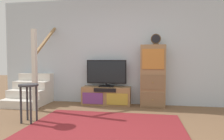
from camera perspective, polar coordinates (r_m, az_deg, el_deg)
back_wall at (r=5.06m, az=2.24°, el=5.53°), size 6.40×0.12×2.70m
area_rug at (r=3.41m, az=-1.99°, el=-16.24°), size 2.60×1.80×0.01m
media_console at (r=4.92m, az=-1.68°, el=-7.54°), size 1.20×0.38×0.45m
television at (r=4.87m, az=-1.64°, el=-0.75°), size 1.00×0.22×0.67m
side_cabinet at (r=4.78m, az=11.76°, el=-1.74°), size 0.58×0.38×1.48m
desk_clock at (r=4.77m, az=12.64°, el=8.71°), size 0.23×0.08×0.26m
staircase at (r=5.62m, az=-21.49°, el=-4.95°), size 1.00×1.36×2.20m
bar_stool_near at (r=3.85m, az=-23.12°, el=-6.41°), size 0.34×0.34×0.69m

